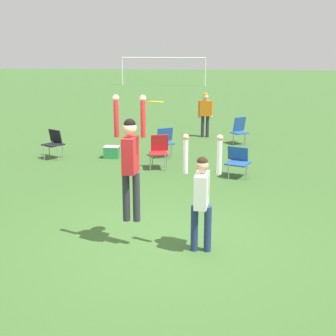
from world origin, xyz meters
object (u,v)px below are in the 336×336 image
Objects in this scene: frisbee at (155,102)px; camping_chair_1 at (164,140)px; camping_chair_2 at (238,160)px; camping_chair_4 at (54,141)px; person_spectator_near at (205,111)px; person_jumping at (130,156)px; cooler_box at (112,152)px; person_defending at (202,192)px; camping_chair_0 at (159,149)px; camping_chair_3 at (239,129)px.

camping_chair_1 is at bearing 95.64° from frisbee.
camping_chair_4 is (-5.40, 1.45, 0.07)m from camping_chair_2.
person_spectator_near is (0.47, 9.70, -1.44)m from frisbee.
person_jumping is 6.67m from camping_chair_1.
camping_chair_1 is at bearing 14.23° from cooler_box.
camping_chair_4 is (-3.89, 5.89, -1.91)m from frisbee.
person_jumping reaches higher than camping_chair_4.
person_defending reaches higher than camping_chair_4.
frisbee is (-0.77, 0.22, 1.39)m from person_defending.
person_spectator_near is at bearing 53.95° from cooler_box.
camping_chair_0 reaches higher than cooler_box.
camping_chair_0 is 1.01× the size of camping_chair_3.
person_defending is at bearing 46.72° from camping_chair_3.
person_jumping is 9.89m from person_spectator_near.
frisbee is at bearing -91.17° from person_spectator_near.
camping_chair_1 is 1.14× the size of camping_chair_2.
frisbee is 0.35× the size of camping_chair_2.
person_defending is (1.16, -0.09, -0.53)m from person_jumping.
person_jumping reaches higher than camping_chair_1.
frisbee is 0.29× the size of camping_chair_0.
person_spectator_near is (1.11, 3.25, 0.46)m from camping_chair_1.
camping_chair_2 is at bearing -23.72° from cooler_box.
camping_chair_3 reaches higher than camping_chair_4.
camping_chair_1 is 1.63m from cooler_box.
camping_chair_0 is at bearing -163.00° from camping_chair_4.
person_jumping is at bearing -160.47° from frisbee.
frisbee is at bearing 63.23° from camping_chair_1.
camping_chair_1 is at bearing -21.40° from camping_chair_2.
person_jumping is 1.07× the size of person_defending.
frisbee is 6.75m from camping_chair_1.
camping_chair_1 is 1.89× the size of cooler_box.
cooler_box is (-1.80, 6.19, -1.37)m from person_jumping.
camping_chair_3 is at bearing -122.05° from camping_chair_4.
frisbee reaches higher than camping_chair_0.
camping_chair_3 is 6.22m from camping_chair_4.
person_spectator_near reaches higher than camping_chair_1.
person_jumping is 0.95m from frisbee.
camping_chair_4 is 1.84× the size of cooler_box.
camping_chair_4 is (-3.26, -0.56, -0.01)m from camping_chair_1.
camping_chair_3 is 0.56× the size of person_spectator_near.
person_spectator_near is (1.08, 4.68, 0.43)m from camping_chair_0.
camping_chair_2 is at bearing -77.27° from person_spectator_near.
person_jumping reaches higher than camping_chair_3.
person_jumping reaches higher than frisbee.
person_spectator_near is at bearing -107.13° from camping_chair_4.
camping_chair_3 is at bearing -39.63° from person_spectator_near.
camping_chair_0 is at bearing 20.15° from camping_chair_3.
camping_chair_0 reaches higher than camping_chair_3.
person_jumping is at bearing -73.82° from cooler_box.
person_jumping is 7.05m from camping_chair_4.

